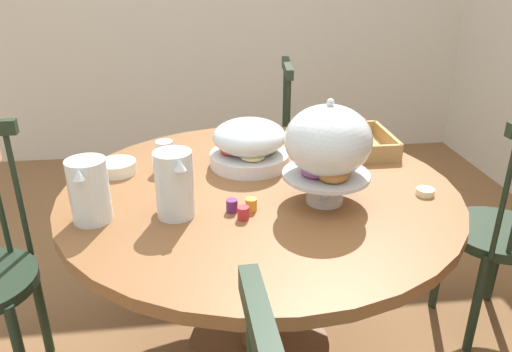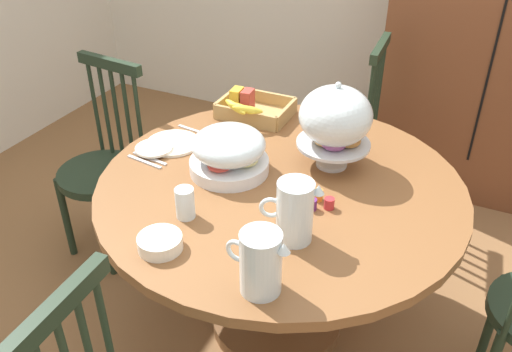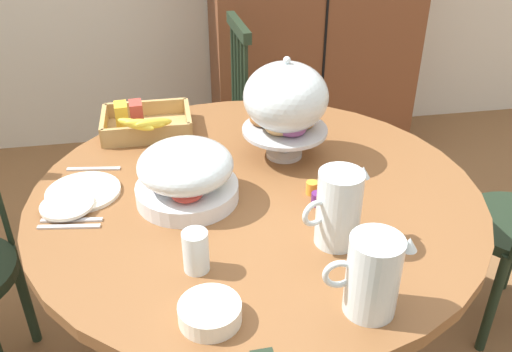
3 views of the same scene
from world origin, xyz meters
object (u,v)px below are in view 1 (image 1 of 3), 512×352
object	(u,v)px
pastry_stand_with_dome	(328,145)
fruit_platter_covered	(249,144)
china_plate_small	(241,132)
butter_dish	(425,192)
windsor_chair_facing_door	(260,159)
windsor_chair_by_cabinet	(502,236)
cereal_basket	(355,138)
dining_table	(259,234)
milk_pitcher	(174,187)
china_plate_large	(261,136)
orange_juice_pitcher	(90,193)
drinking_glass	(165,155)
cereal_bowl	(117,167)

from	to	relation	value
pastry_stand_with_dome	fruit_platter_covered	size ratio (longest dim) A/B	1.15
china_plate_small	butter_dish	bearing A→B (deg)	39.57
fruit_platter_covered	china_plate_small	size ratio (longest dim) A/B	2.00
windsor_chair_facing_door	pastry_stand_with_dome	world-z (taller)	pastry_stand_with_dome
windsor_chair_by_cabinet	cereal_basket	xyz separation A→B (m)	(-0.29, -0.54, 0.33)
cereal_basket	dining_table	bearing A→B (deg)	-52.82
dining_table	pastry_stand_with_dome	size ratio (longest dim) A/B	3.94
milk_pitcher	cereal_basket	bearing A→B (deg)	124.65
china_plate_large	butter_dish	bearing A→B (deg)	36.61
windsor_chair_facing_door	butter_dish	distance (m)	1.20
windsor_chair_by_cabinet	cereal_basket	bearing A→B (deg)	-118.61
milk_pitcher	dining_table	bearing A→B (deg)	120.33
orange_juice_pitcher	cereal_basket	size ratio (longest dim) A/B	0.64
fruit_platter_covered	drinking_glass	distance (m)	0.32
cereal_bowl	drinking_glass	size ratio (longest dim) A/B	1.27
orange_juice_pitcher	drinking_glass	size ratio (longest dim) A/B	1.82
fruit_platter_covered	cereal_bowl	bearing A→B (deg)	-88.11
windsor_chair_by_cabinet	pastry_stand_with_dome	size ratio (longest dim) A/B	2.83
fruit_platter_covered	cereal_bowl	distance (m)	0.49
orange_juice_pitcher	pastry_stand_with_dome	bearing A→B (deg)	92.68
drinking_glass	butter_dish	size ratio (longest dim) A/B	1.83
cereal_basket	cereal_bowl	size ratio (longest dim) A/B	2.26
pastry_stand_with_dome	butter_dish	bearing A→B (deg)	91.26
windsor_chair_facing_door	cereal_basket	bearing A→B (deg)	25.92
cereal_basket	cereal_bowl	world-z (taller)	cereal_basket
cereal_basket	butter_dish	world-z (taller)	cereal_basket
cereal_basket	china_plate_small	distance (m)	0.50
pastry_stand_with_dome	cereal_bowl	distance (m)	0.79
fruit_platter_covered	butter_dish	xyz separation A→B (m)	(0.33, 0.55, -0.07)
pastry_stand_with_dome	cereal_basket	xyz separation A→B (m)	(-0.46, 0.24, -0.15)
fruit_platter_covered	china_plate_large	world-z (taller)	fruit_platter_covered
dining_table	orange_juice_pitcher	xyz separation A→B (m)	(0.16, -0.53, 0.27)
dining_table	china_plate_large	distance (m)	0.55
fruit_platter_covered	china_plate_small	bearing A→B (deg)	179.99
windsor_chair_facing_door	milk_pitcher	world-z (taller)	windsor_chair_facing_door
dining_table	windsor_chair_facing_door	distance (m)	0.98
fruit_platter_covered	drinking_glass	bearing A→B (deg)	-89.78
windsor_chair_by_cabinet	butter_dish	distance (m)	0.55
dining_table	china_plate_large	bearing A→B (deg)	172.12
dining_table	cereal_basket	bearing A→B (deg)	127.18
orange_juice_pitcher	windsor_chair_facing_door	bearing A→B (deg)	149.78
windsor_chair_facing_door	milk_pitcher	size ratio (longest dim) A/B	4.67
cereal_basket	butter_dish	bearing A→B (deg)	12.71
orange_juice_pitcher	china_plate_large	size ratio (longest dim) A/B	0.91
cereal_bowl	orange_juice_pitcher	bearing A→B (deg)	-4.28
dining_table	cereal_basket	distance (m)	0.60
pastry_stand_with_dome	dining_table	bearing A→B (deg)	-123.43
windsor_chair_by_cabinet	pastry_stand_with_dome	bearing A→B (deg)	-77.69
windsor_chair_facing_door	cereal_bowl	size ratio (longest dim) A/B	6.96
drinking_glass	milk_pitcher	bearing A→B (deg)	7.31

